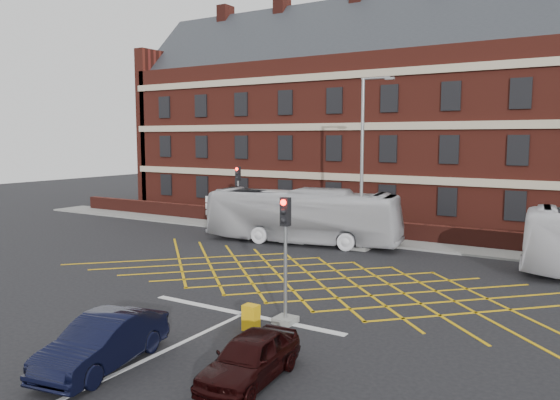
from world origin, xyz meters
The scene contains 15 objects.
ground centered at (0.00, 0.00, 0.00)m, with size 120.00×120.00×0.00m, color black.
victorian_building centered at (0.25, 22.00, 7.84)m, with size 51.00×12.17×20.40m.
boundary_wall centered at (0.00, 13.00, 0.55)m, with size 56.00×0.50×1.10m, color #451812.
far_pavement centered at (0.00, 12.00, 0.06)m, with size 60.00×3.00×0.12m, color slate.
box_junction_hatching centered at (0.00, 2.00, 0.01)m, with size 11.50×0.12×0.02m, color #CC990C.
stop_line centered at (0.00, -3.50, 0.01)m, with size 8.00×0.30×0.02m, color silver.
centre_line centered at (0.00, -10.00, 0.01)m, with size 0.15×14.00×0.02m, color silver.
bus_left centered at (-4.71, 9.10, 1.62)m, with size 2.72×11.63×3.24m, color silver.
car_navy centered at (-0.66, -9.14, 0.71)m, with size 1.49×4.28×1.41m, color black.
car_maroon centered at (3.26, -7.77, 0.62)m, with size 1.47×3.65×1.24m, color black.
traffic_light_near centered at (1.74, -3.50, 1.76)m, with size 0.70×0.70×4.27m.
traffic_light_far centered at (-10.91, 11.22, 1.76)m, with size 0.70×0.70×4.27m.
street_lamp centered at (-0.90, 9.15, 3.30)m, with size 2.25×1.00×9.45m.
direction_signs centered at (-13.13, 11.13, 1.38)m, with size 1.10×0.16×2.20m.
utility_cabinet centered at (1.17, -4.70, 0.42)m, with size 0.50×0.38×0.85m, color #E6A90D.
Camera 1 is at (10.97, -18.79, 6.23)m, focal length 35.00 mm.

